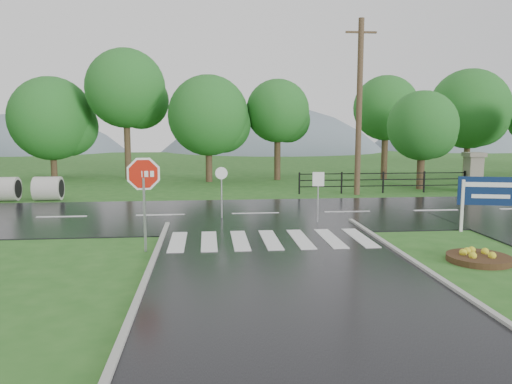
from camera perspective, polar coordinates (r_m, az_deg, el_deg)
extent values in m
plane|color=#285E1F|center=(11.63, 4.85, -11.30)|extent=(120.00, 120.00, 0.00)
cube|color=black|center=(21.24, -0.05, -2.56)|extent=(90.00, 8.00, 0.04)
cube|color=silver|center=(16.27, -8.93, -5.62)|extent=(0.50, 2.80, 0.02)
cube|color=silver|center=(16.24, -5.39, -5.59)|extent=(0.50, 2.80, 0.02)
cube|color=silver|center=(16.27, -1.85, -5.53)|extent=(0.50, 2.80, 0.02)
cube|color=silver|center=(16.36, 1.67, -5.45)|extent=(0.50, 2.80, 0.02)
cube|color=silver|center=(16.52, 5.12, -5.36)|extent=(0.50, 2.80, 0.02)
cube|color=silver|center=(16.73, 8.50, -5.24)|extent=(0.50, 2.80, 0.02)
cube|color=silver|center=(17.00, 11.79, -5.11)|extent=(0.50, 2.80, 0.02)
cube|color=gray|center=(30.86, 23.56, 1.87)|extent=(0.80, 0.80, 2.00)
cube|color=#6B6659|center=(30.78, 23.67, 3.95)|extent=(1.00, 1.00, 0.24)
cube|color=black|center=(28.74, 14.32, 0.69)|extent=(9.50, 0.05, 0.05)
cube|color=black|center=(28.70, 14.34, 1.38)|extent=(9.50, 0.05, 0.05)
cube|color=black|center=(28.66, 14.36, 2.08)|extent=(9.50, 0.05, 0.05)
cube|color=black|center=(27.46, 4.97, 1.00)|extent=(0.08, 0.08, 1.20)
cube|color=black|center=(30.66, 22.71, 1.13)|extent=(0.08, 0.08, 1.20)
sphere|color=slate|center=(82.17, -24.03, -5.79)|extent=(40.00, 40.00, 40.00)
sphere|color=slate|center=(79.31, 1.85, -7.73)|extent=(48.00, 48.00, 48.00)
sphere|color=slate|center=(86.45, 20.65, -3.99)|extent=(36.00, 36.00, 36.00)
cylinder|color=#9E9B93|center=(27.89, -26.80, 0.31)|extent=(1.30, 1.20, 1.20)
cylinder|color=#9E9B93|center=(27.20, -22.68, 0.37)|extent=(1.30, 1.20, 1.20)
cube|color=#939399|center=(15.21, -12.61, -2.58)|extent=(0.07, 0.07, 2.23)
cylinder|color=white|center=(15.05, -12.74, 2.03)|extent=(1.33, 0.17, 1.34)
cylinder|color=#B41A0C|center=(15.04, -12.74, 2.03)|extent=(1.16, 0.16, 1.17)
cube|color=silver|center=(19.15, 22.51, -1.46)|extent=(0.11, 0.11, 1.86)
cube|color=#0B1D46|center=(19.58, 25.22, 0.09)|extent=(2.18, 0.59, 1.02)
cube|color=white|center=(19.53, 25.32, 0.76)|extent=(1.72, 0.44, 0.17)
cube|color=white|center=(19.58, 25.25, -0.46)|extent=(1.27, 0.32, 0.14)
cylinder|color=#332111|center=(15.30, 24.10, -6.96)|extent=(1.73, 1.73, 0.17)
cube|color=#939399|center=(19.29, 7.09, -0.85)|extent=(0.04, 0.04, 1.87)
cube|color=white|center=(19.17, 7.14, 1.47)|extent=(0.44, 0.08, 0.54)
cylinder|color=#939399|center=(20.07, -3.96, -0.34)|extent=(0.06, 0.06, 1.97)
cylinder|color=white|center=(19.95, -3.98, 2.17)|extent=(0.49, 0.02, 0.49)
cylinder|color=#473523|center=(27.55, 11.70, 9.35)|extent=(0.31, 0.31, 9.32)
cube|color=brown|center=(27.96, 11.93, 17.44)|extent=(1.66, 0.13, 0.10)
cylinder|color=#3D2B1C|center=(31.06, 18.33, 3.19)|extent=(0.47, 0.47, 3.12)
sphere|color=#1D5E21|center=(30.98, 18.50, 7.22)|extent=(4.08, 4.08, 4.08)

